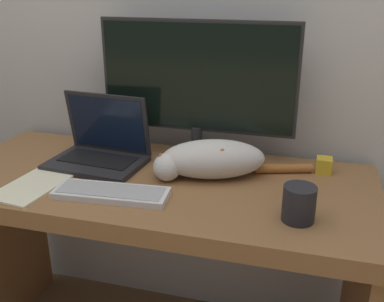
# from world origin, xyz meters

# --- Properties ---
(wall_back) EXTENTS (6.40, 0.06, 2.60)m
(wall_back) POSITION_xyz_m (0.00, 0.69, 1.30)
(wall_back) COLOR silver
(wall_back) RESTS_ON ground_plane
(desk) EXTENTS (1.45, 0.63, 0.77)m
(desk) POSITION_xyz_m (0.00, 0.31, 0.60)
(desk) COLOR olive
(desk) RESTS_ON ground_plane
(monitor) EXTENTS (0.70, 0.18, 0.50)m
(monitor) POSITION_xyz_m (0.09, 0.52, 1.05)
(monitor) COLOR #282828
(monitor) RESTS_ON desk
(laptop) EXTENTS (0.35, 0.26, 0.25)m
(laptop) POSITION_xyz_m (-0.24, 0.39, 0.82)
(laptop) COLOR #232326
(laptop) RESTS_ON desk
(external_keyboard) EXTENTS (0.36, 0.14, 0.02)m
(external_keyboard) POSITION_xyz_m (-0.09, 0.16, 0.78)
(external_keyboard) COLOR white
(external_keyboard) RESTS_ON desk
(cat) EXTENTS (0.51, 0.27, 0.13)m
(cat) POSITION_xyz_m (0.17, 0.37, 0.84)
(cat) COLOR silver
(cat) RESTS_ON desk
(coffee_mug) EXTENTS (0.09, 0.09, 0.10)m
(coffee_mug) POSITION_xyz_m (0.47, 0.16, 0.82)
(coffee_mug) COLOR #232328
(coffee_mug) RESTS_ON desk
(paper_notepad) EXTENTS (0.18, 0.26, 0.01)m
(paper_notepad) POSITION_xyz_m (-0.37, 0.14, 0.77)
(paper_notepad) COLOR #F4EFC6
(paper_notepad) RESTS_ON desk
(small_toy) EXTENTS (0.05, 0.05, 0.05)m
(small_toy) POSITION_xyz_m (0.54, 0.52, 0.80)
(small_toy) COLOR gold
(small_toy) RESTS_ON desk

